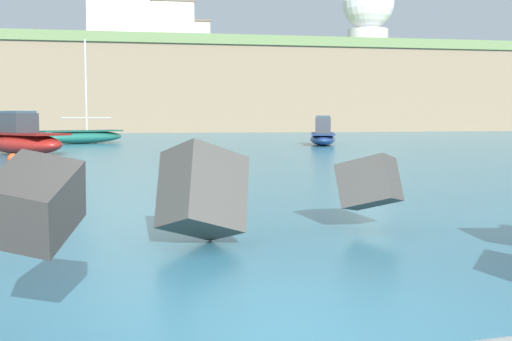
{
  "coord_description": "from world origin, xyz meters",
  "views": [
    {
      "loc": [
        -1.2,
        -5.68,
        1.92
      ],
      "look_at": [
        -0.01,
        0.5,
        1.4
      ],
      "focal_mm": 45.37,
      "sensor_mm": 36.0,
      "label": 1
    }
  ],
  "objects_px": {
    "boat_mid_centre": "(81,136)",
    "radar_dome": "(368,9)",
    "boat_near_right": "(23,140)",
    "station_building_east": "(119,19)",
    "station_building_west": "(170,26)",
    "station_building_central": "(194,38)",
    "boat_mid_left": "(323,136)",
    "mooring_buoy_inner": "(13,159)"
  },
  "relations": [
    {
      "from": "boat_mid_left",
      "to": "boat_near_right",
      "type": "bearing_deg",
      "value": -157.98
    },
    {
      "from": "station_building_central",
      "to": "station_building_east",
      "type": "xyz_separation_m",
      "value": [
        -11.28,
        -13.15,
        0.65
      ]
    },
    {
      "from": "boat_mid_left",
      "to": "station_building_west",
      "type": "bearing_deg",
      "value": 97.37
    },
    {
      "from": "boat_near_right",
      "to": "boat_mid_centre",
      "type": "bearing_deg",
      "value": 81.78
    },
    {
      "from": "boat_mid_centre",
      "to": "radar_dome",
      "type": "distance_m",
      "value": 57.88
    },
    {
      "from": "boat_mid_centre",
      "to": "mooring_buoy_inner",
      "type": "bearing_deg",
      "value": -93.29
    },
    {
      "from": "station_building_west",
      "to": "station_building_east",
      "type": "xyz_separation_m",
      "value": [
        -7.17,
        -7.41,
        -0.32
      ]
    },
    {
      "from": "mooring_buoy_inner",
      "to": "boat_mid_left",
      "type": "bearing_deg",
      "value": 39.63
    },
    {
      "from": "station_building_east",
      "to": "boat_mid_left",
      "type": "bearing_deg",
      "value": -73.12
    },
    {
      "from": "mooring_buoy_inner",
      "to": "station_building_east",
      "type": "distance_m",
      "value": 63.0
    },
    {
      "from": "station_building_west",
      "to": "station_building_central",
      "type": "height_order",
      "value": "station_building_west"
    },
    {
      "from": "mooring_buoy_inner",
      "to": "station_building_west",
      "type": "relative_size",
      "value": 0.06
    },
    {
      "from": "boat_mid_left",
      "to": "radar_dome",
      "type": "relative_size",
      "value": 0.59
    },
    {
      "from": "station_building_east",
      "to": "radar_dome",
      "type": "bearing_deg",
      "value": 0.49
    },
    {
      "from": "mooring_buoy_inner",
      "to": "station_building_central",
      "type": "bearing_deg",
      "value": 78.89
    },
    {
      "from": "station_building_west",
      "to": "mooring_buoy_inner",
      "type": "bearing_deg",
      "value": -98.69
    },
    {
      "from": "boat_mid_left",
      "to": "boat_mid_centre",
      "type": "relative_size",
      "value": 0.79
    },
    {
      "from": "boat_mid_centre",
      "to": "radar_dome",
      "type": "xyz_separation_m",
      "value": [
        37.06,
        41.2,
        16.71
      ]
    },
    {
      "from": "boat_mid_centre",
      "to": "station_building_east",
      "type": "bearing_deg",
      "value": 87.0
    },
    {
      "from": "boat_mid_left",
      "to": "radar_dome",
      "type": "bearing_deg",
      "value": 66.19
    },
    {
      "from": "boat_near_right",
      "to": "boat_mid_centre",
      "type": "distance_m",
      "value": 13.31
    },
    {
      "from": "station_building_west",
      "to": "station_building_central",
      "type": "distance_m",
      "value": 7.12
    },
    {
      "from": "station_building_west",
      "to": "station_building_east",
      "type": "relative_size",
      "value": 0.82
    },
    {
      "from": "mooring_buoy_inner",
      "to": "station_building_east",
      "type": "bearing_deg",
      "value": 86.9
    },
    {
      "from": "mooring_buoy_inner",
      "to": "station_building_central",
      "type": "xyz_separation_m",
      "value": [
        14.59,
        74.33,
        13.99
      ]
    },
    {
      "from": "station_building_central",
      "to": "station_building_east",
      "type": "height_order",
      "value": "station_building_east"
    },
    {
      "from": "boat_near_right",
      "to": "station_building_east",
      "type": "relative_size",
      "value": 0.71
    },
    {
      "from": "boat_mid_left",
      "to": "mooring_buoy_inner",
      "type": "distance_m",
      "value": 22.7
    },
    {
      "from": "mooring_buoy_inner",
      "to": "station_building_central",
      "type": "distance_m",
      "value": 77.03
    },
    {
      "from": "boat_mid_left",
      "to": "mooring_buoy_inner",
      "type": "xyz_separation_m",
      "value": [
        -17.48,
        -14.48,
        -0.4
      ]
    },
    {
      "from": "boat_near_right",
      "to": "station_building_east",
      "type": "xyz_separation_m",
      "value": [
        4.05,
        54.07,
        14.13
      ]
    },
    {
      "from": "boat_mid_left",
      "to": "station_building_west",
      "type": "distance_m",
      "value": 56.48
    },
    {
      "from": "mooring_buoy_inner",
      "to": "station_building_east",
      "type": "xyz_separation_m",
      "value": [
        3.31,
        61.18,
        14.65
      ]
    },
    {
      "from": "radar_dome",
      "to": "station_building_west",
      "type": "height_order",
      "value": "radar_dome"
    },
    {
      "from": "boat_near_right",
      "to": "boat_mid_centre",
      "type": "height_order",
      "value": "boat_mid_centre"
    },
    {
      "from": "boat_mid_left",
      "to": "radar_dome",
      "type": "distance_m",
      "value": 54.0
    },
    {
      "from": "boat_mid_centre",
      "to": "radar_dome",
      "type": "bearing_deg",
      "value": 48.03
    },
    {
      "from": "boat_mid_centre",
      "to": "station_building_west",
      "type": "bearing_deg",
      "value": 79.09
    },
    {
      "from": "boat_near_right",
      "to": "station_building_east",
      "type": "height_order",
      "value": "station_building_east"
    },
    {
      "from": "mooring_buoy_inner",
      "to": "station_building_east",
      "type": "relative_size",
      "value": 0.05
    },
    {
      "from": "radar_dome",
      "to": "station_building_west",
      "type": "relative_size",
      "value": 1.45
    },
    {
      "from": "boat_mid_centre",
      "to": "mooring_buoy_inner",
      "type": "height_order",
      "value": "boat_mid_centre"
    }
  ]
}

